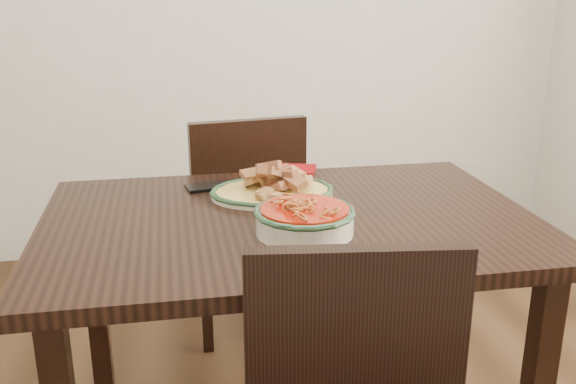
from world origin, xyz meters
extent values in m
cube|color=black|center=(0.01, 0.13, 0.73)|extent=(1.30, 0.87, 0.04)
cube|color=black|center=(-0.55, 0.48, 0.35)|extent=(0.06, 0.06, 0.71)
cube|color=black|center=(0.57, 0.48, 0.35)|extent=(0.06, 0.06, 0.71)
cube|color=black|center=(-0.05, 0.92, 0.43)|extent=(0.47, 0.47, 0.04)
cube|color=black|center=(0.10, 1.11, 0.21)|extent=(0.04, 0.04, 0.41)
cube|color=black|center=(-0.24, 1.07, 0.21)|extent=(0.04, 0.04, 0.41)
cube|color=black|center=(0.14, 0.78, 0.21)|extent=(0.04, 0.04, 0.41)
cube|color=black|center=(-0.19, 0.73, 0.21)|extent=(0.04, 0.04, 0.41)
cube|color=black|center=(-0.02, 0.73, 0.67)|extent=(0.42, 0.10, 0.44)
cube|color=black|center=(0.03, -0.43, 0.67)|extent=(0.42, 0.09, 0.44)
ellipsoid|color=#EBE3C6|center=(-0.01, 0.31, 0.76)|extent=(0.36, 0.27, 0.02)
ellipsoid|color=gold|center=(-0.01, 0.31, 0.76)|extent=(0.34, 0.26, 0.01)
torus|color=#1A3A1F|center=(-0.01, 0.31, 0.77)|extent=(0.28, 0.28, 0.01)
cylinder|color=beige|center=(0.02, 0.00, 0.78)|extent=(0.24, 0.24, 0.06)
torus|color=#1B3B22|center=(0.02, 0.00, 0.81)|extent=(0.25, 0.25, 0.02)
cylinder|color=#9B1807|center=(0.02, 0.00, 0.81)|extent=(0.22, 0.22, 0.01)
cube|color=black|center=(-0.18, 0.42, 0.76)|extent=(0.15, 0.10, 0.01)
cube|color=maroon|center=(0.11, 0.55, 0.76)|extent=(0.16, 0.15, 0.01)
camera|label=1|loc=(-0.29, -1.45, 1.34)|focal=40.00mm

